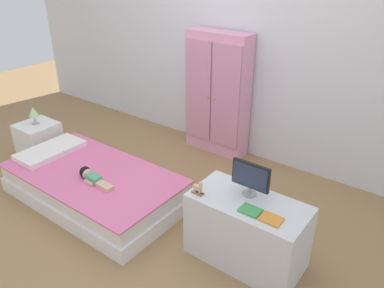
# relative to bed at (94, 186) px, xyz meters

# --- Properties ---
(ground_plane) EXTENTS (10.00, 10.00, 0.02)m
(ground_plane) POSITION_rel_bed_xyz_m (0.44, 0.05, -0.15)
(ground_plane) COLOR #99754C
(back_wall) EXTENTS (6.40, 0.05, 2.70)m
(back_wall) POSITION_rel_bed_xyz_m (0.44, 1.63, 1.21)
(back_wall) COLOR silver
(back_wall) RESTS_ON ground_plane
(bed) EXTENTS (1.59, 0.86, 0.28)m
(bed) POSITION_rel_bed_xyz_m (0.00, 0.00, 0.00)
(bed) COLOR white
(bed) RESTS_ON ground_plane
(pillow) EXTENTS (0.32, 0.62, 0.05)m
(pillow) POSITION_rel_bed_xyz_m (-0.60, -0.00, 0.17)
(pillow) COLOR white
(pillow) RESTS_ON bed
(doll) EXTENTS (0.39, 0.14, 0.10)m
(doll) POSITION_rel_bed_xyz_m (0.09, -0.09, 0.18)
(doll) COLOR #4CA375
(doll) RESTS_ON bed
(nightstand) EXTENTS (0.37, 0.37, 0.39)m
(nightstand) POSITION_rel_bed_xyz_m (-1.08, 0.17, 0.06)
(nightstand) COLOR white
(nightstand) RESTS_ON ground_plane
(table_lamp) EXTENTS (0.10, 0.10, 0.19)m
(table_lamp) POSITION_rel_bed_xyz_m (-1.08, 0.17, 0.39)
(table_lamp) COLOR #B7B2AD
(table_lamp) RESTS_ON nightstand
(wardrobe) EXTENTS (0.68, 0.26, 1.30)m
(wardrobe) POSITION_rel_bed_xyz_m (0.32, 1.46, 0.51)
(wardrobe) COLOR #E599BC
(wardrobe) RESTS_ON ground_plane
(tv_stand) EXTENTS (0.80, 0.41, 0.50)m
(tv_stand) POSITION_rel_bed_xyz_m (1.45, 0.16, 0.11)
(tv_stand) COLOR silver
(tv_stand) RESTS_ON ground_plane
(tv_monitor) EXTENTS (0.28, 0.10, 0.25)m
(tv_monitor) POSITION_rel_bed_xyz_m (1.41, 0.23, 0.51)
(tv_monitor) COLOR #99999E
(tv_monitor) RESTS_ON tv_stand
(rocking_horse_toy) EXTENTS (0.09, 0.04, 0.11)m
(rocking_horse_toy) POSITION_rel_bed_xyz_m (1.13, 0.03, 0.41)
(rocking_horse_toy) COLOR #8E6642
(rocking_horse_toy) RESTS_ON tv_stand
(book_green) EXTENTS (0.13, 0.11, 0.02)m
(book_green) POSITION_rel_bed_xyz_m (1.51, 0.07, 0.37)
(book_green) COLOR #429E51
(book_green) RESTS_ON tv_stand
(book_orange) EXTENTS (0.13, 0.11, 0.01)m
(book_orange) POSITION_rel_bed_xyz_m (1.65, 0.07, 0.37)
(book_orange) COLOR orange
(book_orange) RESTS_ON tv_stand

